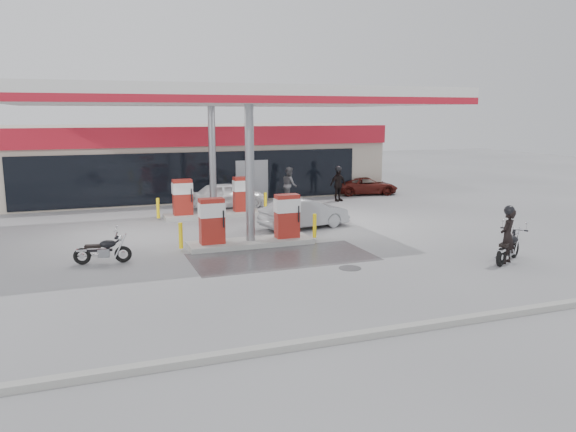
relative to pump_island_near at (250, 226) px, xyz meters
name	(u,v)px	position (x,y,z in m)	size (l,w,h in m)	color
ground	(268,258)	(0.00, -2.00, -0.71)	(90.00, 90.00, 0.00)	gray
wet_patch	(282,257)	(0.50, -2.00, -0.71)	(6.00, 3.00, 0.00)	#4C4C4F
drain_cover	(350,268)	(2.00, -4.00, -0.71)	(0.70, 0.70, 0.01)	#38383A
kerb	(370,334)	(0.00, -9.00, -0.64)	(28.00, 0.25, 0.15)	gray
store_building	(183,160)	(0.01, 13.94, 1.30)	(22.00, 8.22, 4.00)	#ADA191
canopy	(227,98)	(0.00, 3.00, 4.56)	(16.00, 10.02, 5.51)	silver
pump_island_near	(250,226)	(0.00, 0.00, 0.00)	(5.14, 1.30, 1.78)	#9E9E99
pump_island_far	(213,201)	(0.00, 6.00, 0.00)	(5.14, 1.30, 1.78)	#9E9E99
main_motorcycle	(508,248)	(7.09, -5.05, -0.26)	(1.75, 1.15, 1.01)	black
biker_main	(507,236)	(6.93, -5.15, 0.16)	(0.64, 0.42, 1.75)	black
parked_motorcycle	(104,251)	(-5.07, -0.80, -0.30)	(1.78, 0.68, 0.92)	black
sedan_white	(228,195)	(1.22, 8.20, -0.06)	(1.53, 3.79, 1.29)	white
attendant	(289,185)	(4.75, 8.80, 0.23)	(0.92, 0.71, 1.89)	#505055
hatchback_silver	(304,213)	(2.96, 2.20, -0.09)	(1.31, 3.75, 1.23)	#9EA2A6
parked_car_right	(366,186)	(10.00, 10.00, -0.21)	(1.67, 3.63, 1.01)	#531712
biker_walking	(338,185)	(7.32, 8.20, 0.18)	(1.05, 0.44, 1.79)	black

